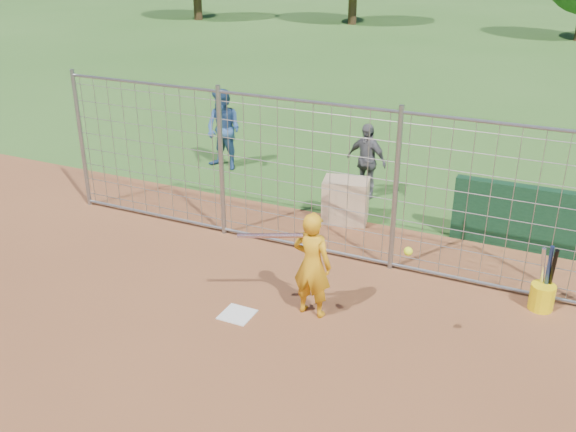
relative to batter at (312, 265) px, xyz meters
The scene contains 10 objects.
ground 1.21m from the batter, 162.23° to the right, with size 100.00×100.00×0.00m, color #2D591E.
home_plate 1.26m from the batter, 151.48° to the right, with size 0.43×0.43×0.02m, color silver.
dugout_wall 4.16m from the batter, 52.93° to the left, with size 2.60×0.20×1.10m, color #11381E.
batter is the anchor object (origin of this frame).
bystander_a 6.20m from the batter, 131.45° to the left, with size 0.86×0.67×1.76m, color navy.
bystander_b 4.43m from the batter, 99.58° to the left, with size 0.88×0.37×1.50m, color #56555A.
equipment_bin 3.19m from the batter, 102.27° to the left, with size 0.80×0.55×0.80m, color tan.
equipment_in_play 0.59m from the batter, 96.39° to the right, with size 2.31×0.43×0.33m.
bucket_with_bats 3.25m from the batter, 27.28° to the left, with size 0.34×0.37×0.98m.
backstop_fence 2.00m from the batter, 117.65° to the left, with size 9.08×0.08×2.60m.
Camera 1 is at (3.83, -6.68, 4.83)m, focal length 40.00 mm.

